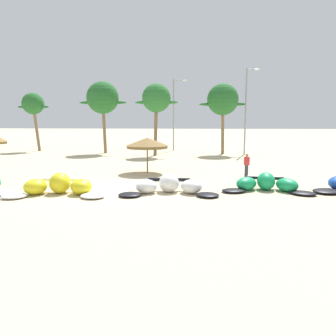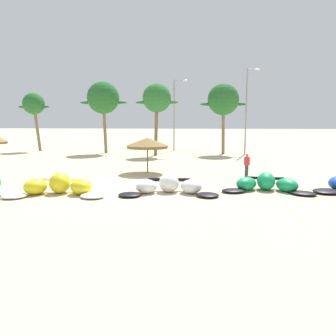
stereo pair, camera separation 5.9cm
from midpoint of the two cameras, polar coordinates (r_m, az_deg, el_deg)
ground_plane at (r=18.60m, az=-11.41°, el=-3.83°), size 260.00×260.00×0.00m
kite_left at (r=18.12m, az=-18.46°, el=-3.05°), size 5.44×2.66×1.10m
kite_left_of_center at (r=17.48m, az=0.23°, el=-3.16°), size 5.44×2.57×0.99m
kite_center at (r=18.85m, az=16.83°, el=-2.69°), size 5.11×2.63×0.99m
beach_umbrella_middle at (r=24.19m, az=-3.54°, el=4.38°), size 3.17×3.17×2.59m
person_near_kites at (r=22.79m, az=13.60°, el=0.42°), size 0.36×0.24×1.62m
palm_left at (r=44.74m, az=-22.26°, el=10.16°), size 4.01×2.67×7.23m
palm_left_of_gap at (r=39.54m, az=-11.16°, el=11.82°), size 5.57×3.72×8.29m
palm_center_left at (r=36.01m, az=-1.91°, el=11.92°), size 4.64×3.09×7.76m
palm_center_right at (r=38.18m, az=9.64°, el=11.58°), size 5.30×3.53×7.93m
lamppost_west at (r=41.87m, az=1.29°, el=9.86°), size 1.75×0.24×8.89m
lamppost_west_center at (r=38.10m, az=13.65°, el=10.20°), size 1.45×0.24×9.51m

